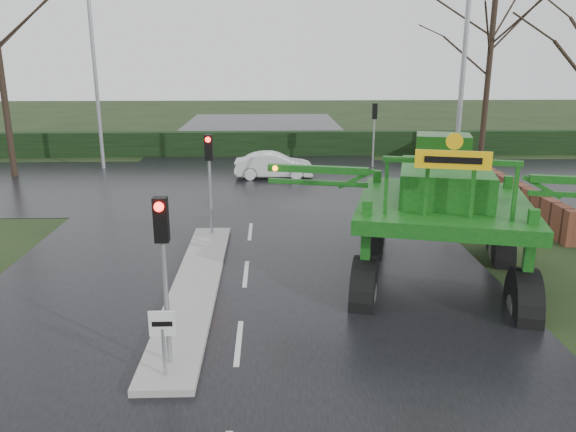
{
  "coord_description": "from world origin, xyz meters",
  "views": [
    {
      "loc": [
        0.71,
        -10.97,
        5.99
      ],
      "look_at": [
        1.17,
        3.03,
        2.0
      ],
      "focal_mm": 35.0,
      "sensor_mm": 36.0,
      "label": 1
    }
  ],
  "objects_px": {
    "crop_sprayer": "(368,199)",
    "keep_left_sign": "(163,333)",
    "traffic_signal_near": "(163,246)",
    "white_sedan": "(274,178)",
    "traffic_signal_far": "(374,121)",
    "street_light_left_far": "(99,56)",
    "street_light_right": "(457,56)",
    "traffic_signal_mid": "(209,163)"
  },
  "relations": [
    {
      "from": "traffic_signal_near",
      "to": "traffic_signal_mid",
      "type": "bearing_deg",
      "value": 90.0
    },
    {
      "from": "white_sedan",
      "to": "street_light_left_far",
      "type": "bearing_deg",
      "value": 73.19
    },
    {
      "from": "keep_left_sign",
      "to": "crop_sprayer",
      "type": "bearing_deg",
      "value": 42.41
    },
    {
      "from": "traffic_signal_near",
      "to": "white_sedan",
      "type": "bearing_deg",
      "value": 83.02
    },
    {
      "from": "keep_left_sign",
      "to": "street_light_right",
      "type": "height_order",
      "value": "street_light_right"
    },
    {
      "from": "traffic_signal_near",
      "to": "crop_sprayer",
      "type": "relative_size",
      "value": 0.37
    },
    {
      "from": "traffic_signal_near",
      "to": "traffic_signal_mid",
      "type": "xyz_separation_m",
      "value": [
        0.0,
        8.5,
        0.0
      ]
    },
    {
      "from": "traffic_signal_far",
      "to": "crop_sprayer",
      "type": "bearing_deg",
      "value": 79.19
    },
    {
      "from": "traffic_signal_far",
      "to": "keep_left_sign",
      "type": "bearing_deg",
      "value": 70.07
    },
    {
      "from": "keep_left_sign",
      "to": "traffic_signal_near",
      "type": "distance_m",
      "value": 1.61
    },
    {
      "from": "street_light_right",
      "to": "white_sedan",
      "type": "bearing_deg",
      "value": 144.81
    },
    {
      "from": "crop_sprayer",
      "to": "traffic_signal_near",
      "type": "bearing_deg",
      "value": -126.91
    },
    {
      "from": "white_sedan",
      "to": "traffic_signal_near",
      "type": "bearing_deg",
      "value": 173.69
    },
    {
      "from": "street_light_left_far",
      "to": "crop_sprayer",
      "type": "relative_size",
      "value": 1.06
    },
    {
      "from": "traffic_signal_near",
      "to": "white_sedan",
      "type": "xyz_separation_m",
      "value": [
        2.22,
        18.14,
        -2.59
      ]
    },
    {
      "from": "street_light_left_far",
      "to": "crop_sprayer",
      "type": "distance_m",
      "value": 21.08
    },
    {
      "from": "street_light_right",
      "to": "traffic_signal_far",
      "type": "bearing_deg",
      "value": 101.95
    },
    {
      "from": "traffic_signal_far",
      "to": "white_sedan",
      "type": "height_order",
      "value": "traffic_signal_far"
    },
    {
      "from": "street_light_right",
      "to": "crop_sprayer",
      "type": "distance_m",
      "value": 11.21
    },
    {
      "from": "crop_sprayer",
      "to": "white_sedan",
      "type": "distance_m",
      "value": 14.94
    },
    {
      "from": "traffic_signal_far",
      "to": "street_light_left_far",
      "type": "distance_m",
      "value": 15.08
    },
    {
      "from": "traffic_signal_near",
      "to": "crop_sprayer",
      "type": "distance_m",
      "value": 5.74
    },
    {
      "from": "traffic_signal_near",
      "to": "traffic_signal_far",
      "type": "bearing_deg",
      "value": 69.64
    },
    {
      "from": "crop_sprayer",
      "to": "keep_left_sign",
      "type": "bearing_deg",
      "value": -123.28
    },
    {
      "from": "street_light_right",
      "to": "white_sedan",
      "type": "relative_size",
      "value": 2.53
    },
    {
      "from": "white_sedan",
      "to": "street_light_right",
      "type": "bearing_deg",
      "value": -124.53
    },
    {
      "from": "traffic_signal_mid",
      "to": "street_light_left_far",
      "type": "distance_m",
      "value": 14.68
    },
    {
      "from": "crop_sprayer",
      "to": "white_sedan",
      "type": "bearing_deg",
      "value": 113.12
    },
    {
      "from": "street_light_right",
      "to": "crop_sprayer",
      "type": "xyz_separation_m",
      "value": [
        -5.02,
        -9.42,
        -3.44
      ]
    },
    {
      "from": "white_sedan",
      "to": "traffic_signal_mid",
      "type": "bearing_deg",
      "value": 167.7
    },
    {
      "from": "traffic_signal_near",
      "to": "crop_sprayer",
      "type": "bearing_deg",
      "value": 38.78
    },
    {
      "from": "keep_left_sign",
      "to": "white_sedan",
      "type": "height_order",
      "value": "keep_left_sign"
    },
    {
      "from": "keep_left_sign",
      "to": "street_light_right",
      "type": "distance_m",
      "value": 17.23
    },
    {
      "from": "keep_left_sign",
      "to": "white_sedan",
      "type": "distance_m",
      "value": 18.79
    },
    {
      "from": "traffic_signal_far",
      "to": "crop_sprayer",
      "type": "distance_m",
      "value": 17.74
    },
    {
      "from": "traffic_signal_near",
      "to": "traffic_signal_mid",
      "type": "relative_size",
      "value": 1.0
    },
    {
      "from": "traffic_signal_near",
      "to": "street_light_right",
      "type": "relative_size",
      "value": 0.35
    },
    {
      "from": "crop_sprayer",
      "to": "traffic_signal_far",
      "type": "bearing_deg",
      "value": 93.5
    },
    {
      "from": "keep_left_sign",
      "to": "traffic_signal_mid",
      "type": "bearing_deg",
      "value": 90.0
    },
    {
      "from": "keep_left_sign",
      "to": "crop_sprayer",
      "type": "xyz_separation_m",
      "value": [
        4.47,
        4.09,
        1.49
      ]
    },
    {
      "from": "keep_left_sign",
      "to": "traffic_signal_far",
      "type": "height_order",
      "value": "traffic_signal_far"
    },
    {
      "from": "traffic_signal_mid",
      "to": "white_sedan",
      "type": "relative_size",
      "value": 0.89
    }
  ]
}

